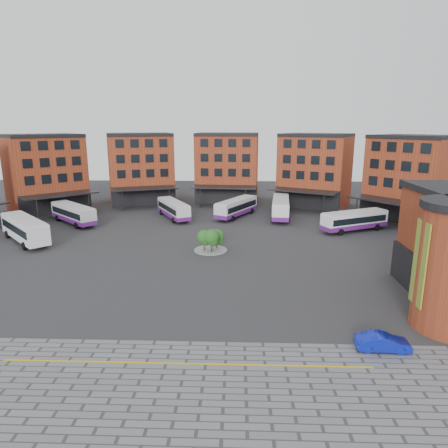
{
  "coord_description": "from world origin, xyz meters",
  "views": [
    {
      "loc": [
        5.53,
        -38.61,
        16.27
      ],
      "look_at": [
        3.83,
        10.61,
        4.0
      ],
      "focal_mm": 32.0,
      "sensor_mm": 36.0,
      "label": 1
    }
  ],
  "objects_px": {
    "bus_b": "(73,213)",
    "bus_c": "(173,209)",
    "tree_island": "(211,239)",
    "blue_car": "(383,342)",
    "bus_f": "(354,220)",
    "bus_e": "(281,207)",
    "bus_a": "(25,228)",
    "bus_d": "(236,207)"
  },
  "relations": [
    {
      "from": "bus_a",
      "to": "bus_d",
      "type": "height_order",
      "value": "bus_a"
    },
    {
      "from": "bus_a",
      "to": "bus_d",
      "type": "distance_m",
      "value": 34.58
    },
    {
      "from": "bus_f",
      "to": "blue_car",
      "type": "height_order",
      "value": "bus_f"
    },
    {
      "from": "blue_car",
      "to": "tree_island",
      "type": "bearing_deg",
      "value": 33.96
    },
    {
      "from": "bus_b",
      "to": "bus_e",
      "type": "xyz_separation_m",
      "value": [
        35.45,
        5.81,
        0.14
      ]
    },
    {
      "from": "tree_island",
      "to": "bus_a",
      "type": "bearing_deg",
      "value": 172.62
    },
    {
      "from": "tree_island",
      "to": "bus_f",
      "type": "relative_size",
      "value": 0.39
    },
    {
      "from": "bus_c",
      "to": "bus_f",
      "type": "distance_m",
      "value": 30.81
    },
    {
      "from": "bus_a",
      "to": "bus_f",
      "type": "distance_m",
      "value": 49.16
    },
    {
      "from": "bus_e",
      "to": "blue_car",
      "type": "xyz_separation_m",
      "value": [
        3.07,
        -43.66,
        -1.25
      ]
    },
    {
      "from": "blue_car",
      "to": "bus_b",
      "type": "bearing_deg",
      "value": 48.17
    },
    {
      "from": "bus_c",
      "to": "bus_a",
      "type": "bearing_deg",
      "value": -167.9
    },
    {
      "from": "bus_e",
      "to": "blue_car",
      "type": "distance_m",
      "value": 43.78
    },
    {
      "from": "bus_c",
      "to": "blue_car",
      "type": "relative_size",
      "value": 2.78
    },
    {
      "from": "bus_b",
      "to": "blue_car",
      "type": "xyz_separation_m",
      "value": [
        38.52,
        -37.84,
        -1.11
      ]
    },
    {
      "from": "bus_f",
      "to": "bus_c",
      "type": "bearing_deg",
      "value": -130.57
    },
    {
      "from": "bus_a",
      "to": "bus_f",
      "type": "xyz_separation_m",
      "value": [
        48.56,
        7.7,
        -0.36
      ]
    },
    {
      "from": "bus_c",
      "to": "bus_e",
      "type": "bearing_deg",
      "value": -24.01
    },
    {
      "from": "bus_e",
      "to": "bus_f",
      "type": "distance_m",
      "value": 13.97
    },
    {
      "from": "tree_island",
      "to": "bus_d",
      "type": "xyz_separation_m",
      "value": [
        3.18,
        20.67,
        -0.0
      ]
    },
    {
      "from": "tree_island",
      "to": "bus_c",
      "type": "relative_size",
      "value": 0.4
    },
    {
      "from": "tree_island",
      "to": "bus_f",
      "type": "bearing_deg",
      "value": 27.21
    },
    {
      "from": "tree_island",
      "to": "bus_b",
      "type": "distance_m",
      "value": 28.29
    },
    {
      "from": "bus_c",
      "to": "bus_f",
      "type": "relative_size",
      "value": 0.97
    },
    {
      "from": "bus_b",
      "to": "bus_c",
      "type": "distance_m",
      "value": 16.9
    },
    {
      "from": "bus_e",
      "to": "bus_a",
      "type": "bearing_deg",
      "value": -149.85
    },
    {
      "from": "bus_b",
      "to": "blue_car",
      "type": "relative_size",
      "value": 2.59
    },
    {
      "from": "bus_b",
      "to": "bus_f",
      "type": "height_order",
      "value": "bus_b"
    },
    {
      "from": "bus_e",
      "to": "bus_f",
      "type": "bearing_deg",
      "value": -34.39
    },
    {
      "from": "bus_d",
      "to": "blue_car",
      "type": "distance_m",
      "value": 45.42
    },
    {
      "from": "bus_a",
      "to": "bus_c",
      "type": "bearing_deg",
      "value": -4.73
    },
    {
      "from": "bus_e",
      "to": "bus_b",
      "type": "bearing_deg",
      "value": -164.42
    },
    {
      "from": "tree_island",
      "to": "bus_f",
      "type": "height_order",
      "value": "bus_f"
    },
    {
      "from": "tree_island",
      "to": "bus_f",
      "type": "xyz_separation_m",
      "value": [
        21.74,
        11.18,
        -0.02
      ]
    },
    {
      "from": "tree_island",
      "to": "blue_car",
      "type": "bearing_deg",
      "value": -58.7
    },
    {
      "from": "tree_island",
      "to": "bus_d",
      "type": "distance_m",
      "value": 20.91
    },
    {
      "from": "bus_f",
      "to": "bus_d",
      "type": "bearing_deg",
      "value": -142.83
    },
    {
      "from": "bus_e",
      "to": "bus_c",
      "type": "bearing_deg",
      "value": -170.12
    },
    {
      "from": "tree_island",
      "to": "bus_a",
      "type": "height_order",
      "value": "bus_a"
    },
    {
      "from": "tree_island",
      "to": "bus_a",
      "type": "xyz_separation_m",
      "value": [
        -26.82,
        3.47,
        0.34
      ]
    },
    {
      "from": "bus_d",
      "to": "bus_a",
      "type": "bearing_deg",
      "value": -121.21
    },
    {
      "from": "bus_d",
      "to": "bus_c",
      "type": "bearing_deg",
      "value": -142.91
    }
  ]
}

